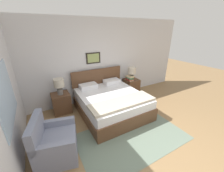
{
  "coord_description": "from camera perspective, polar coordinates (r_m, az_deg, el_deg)",
  "views": [
    {
      "loc": [
        -1.69,
        -1.16,
        2.27
      ],
      "look_at": [
        -0.15,
        1.58,
        0.96
      ],
      "focal_mm": 22.0,
      "sensor_mm": 36.0,
      "label": 1
    }
  ],
  "objects": [
    {
      "name": "bed",
      "position": [
        3.98,
        -0.48,
        -6.73
      ],
      "size": [
        1.71,
        1.91,
        1.08
      ],
      "color": "brown",
      "rests_on": "ground_plane"
    },
    {
      "name": "wall_back",
      "position": [
        4.51,
        -6.68,
        10.11
      ],
      "size": [
        6.82,
        0.09,
        2.6
      ],
      "color": "silver",
      "rests_on": "ground_plane"
    },
    {
      "name": "book_hardcover_middle",
      "position": [
        4.93,
        7.4,
        2.8
      ],
      "size": [
        0.22,
        0.26,
        0.03
      ],
      "rotation": [
        0.0,
        0.0,
        0.01
      ],
      "color": "#B7332D",
      "rests_on": "book_thick_bottom"
    },
    {
      "name": "armchair",
      "position": [
        2.98,
        -22.71,
        -21.06
      ],
      "size": [
        0.87,
        0.92,
        0.86
      ],
      "rotation": [
        0.0,
        0.0,
        -1.81
      ],
      "color": "gray",
      "rests_on": "ground_plane"
    },
    {
      "name": "nightstand_near_window",
      "position": [
        4.26,
        -20.26,
        -6.61
      ],
      "size": [
        0.49,
        0.5,
        0.57
      ],
      "color": "brown",
      "rests_on": "ground_plane"
    },
    {
      "name": "book_thick_bottom",
      "position": [
        4.94,
        7.39,
        2.51
      ],
      "size": [
        0.16,
        0.27,
        0.02
      ],
      "rotation": [
        0.0,
        0.0,
        0.05
      ],
      "color": "beige",
      "rests_on": "nightstand_by_door"
    },
    {
      "name": "table_lamp_by_door",
      "position": [
        4.92,
        8.25,
        5.9
      ],
      "size": [
        0.27,
        0.27,
        0.46
      ],
      "color": "slate",
      "rests_on": "nightstand_by_door"
    },
    {
      "name": "book_novel_upper",
      "position": [
        4.92,
        7.42,
        3.11
      ],
      "size": [
        0.18,
        0.29,
        0.03
      ],
      "rotation": [
        0.0,
        0.0,
        -0.12
      ],
      "color": "#4C7551",
      "rests_on": "book_hardcover_middle"
    },
    {
      "name": "wall_left",
      "position": [
        2.82,
        -38.3,
        -2.56
      ],
      "size": [
        0.08,
        5.28,
        2.6
      ],
      "color": "silver",
      "rests_on": "ground_plane"
    },
    {
      "name": "book_paperback_top",
      "position": [
        4.9,
        7.46,
        3.98
      ],
      "size": [
        0.24,
        0.29,
        0.04
      ],
      "rotation": [
        0.0,
        0.0,
        0.2
      ],
      "color": "beige",
      "rests_on": "book_slim_near_top"
    },
    {
      "name": "nightstand_by_door",
      "position": [
        5.15,
        7.9,
        -0.24
      ],
      "size": [
        0.49,
        0.5,
        0.57
      ],
      "color": "brown",
      "rests_on": "ground_plane"
    },
    {
      "name": "table_lamp_near_window",
      "position": [
        4.01,
        -21.14,
        0.61
      ],
      "size": [
        0.27,
        0.27,
        0.46
      ],
      "color": "slate",
      "rests_on": "nightstand_near_window"
    },
    {
      "name": "area_rug_main",
      "position": [
        3.35,
        8.35,
        -20.14
      ],
      "size": [
        2.39,
        1.43,
        0.01
      ],
      "color": "slate",
      "rests_on": "ground_plane"
    },
    {
      "name": "book_slim_near_top",
      "position": [
        4.91,
        7.44,
        3.52
      ],
      "size": [
        0.21,
        0.22,
        0.04
      ],
      "rotation": [
        0.0,
        0.0,
        0.04
      ],
      "color": "#4C7551",
      "rests_on": "book_novel_upper"
    },
    {
      "name": "ground_plane",
      "position": [
        3.06,
        19.41,
        -27.01
      ],
      "size": [
        16.0,
        16.0,
        0.0
      ],
      "primitive_type": "plane",
      "color": "olive"
    }
  ]
}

